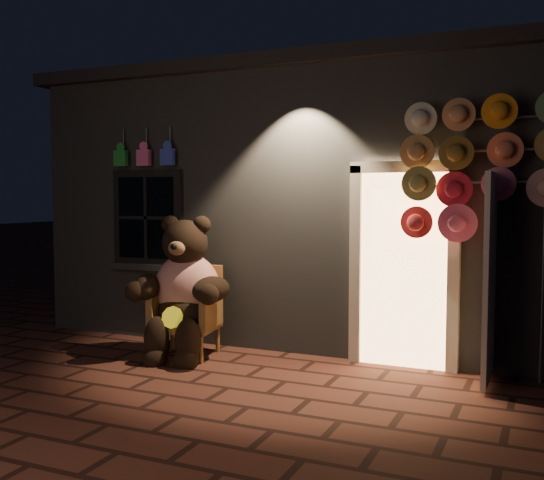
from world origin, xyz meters
The scene contains 5 objects.
ground centered at (0.00, 0.00, 0.00)m, with size 60.00×60.00×0.00m, color #51291E.
shop_building centered at (0.00, 3.99, 1.74)m, with size 7.30×5.95×3.51m.
wicker_armchair centered at (-1.01, 0.96, 0.51)m, with size 0.79×0.73×1.02m.
teddy_bear centered at (-1.00, 0.83, 0.76)m, with size 1.20×1.01×1.67m.
hat_rack centered at (2.08, 1.28, 2.15)m, with size 1.70×0.22×2.81m.
Camera 1 is at (2.79, -5.25, 1.83)m, focal length 42.00 mm.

